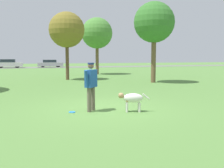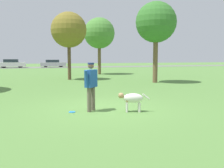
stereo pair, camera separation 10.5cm
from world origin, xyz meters
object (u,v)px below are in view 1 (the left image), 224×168
Objects in this scene: person at (91,83)px; frisbee at (72,112)px; tree_far_right at (97,33)px; tree_mid_center at (67,30)px; parked_car_white at (9,64)px; tree_near_right at (154,23)px; dog at (132,99)px; parked_car_silver at (50,64)px.

person reaches higher than frisbee.
tree_far_right reaches higher than frisbee.
tree_far_right is at bearing 55.44° from tree_mid_center.
tree_near_right is at bearing -66.88° from parked_car_white.
tree_far_right reaches higher than tree_near_right.
tree_mid_center is at bearing 83.03° from frisbee.
dog is 0.24× the size of parked_car_silver.
person is 0.38× the size of parked_car_silver.
parked_car_white is at bearing 111.99° from tree_near_right.
frisbee is at bearing 1.52° from dog.
tree_near_right is 9.45m from tree_far_right.
frisbee is (-0.63, 0.00, -0.93)m from person.
parked_car_silver is at bearing 40.14° from person.
person is 36.60m from parked_car_white.
dog is 0.18× the size of tree_far_right.
person is at bearing -127.50° from tree_near_right.
frisbee is 12.67m from tree_mid_center.
person is 10.63m from tree_near_right.
tree_mid_center is at bearing -124.56° from tree_far_right.
tree_near_right is at bearing 49.79° from frisbee.
person is at bearing -0.00° from frisbee.
person is 12.36m from tree_mid_center.
dog is at bearing -120.13° from tree_near_right.
person is 0.38× the size of parked_car_white.
tree_far_right is (3.30, 17.84, 3.64)m from dog.
tree_mid_center is 0.94× the size of tree_near_right.
parked_car_silver reaches higher than frisbee.
tree_far_right is 19.87m from parked_car_silver.
tree_far_right reaches higher than dog.
parked_car_silver is (-4.95, 28.60, -3.43)m from tree_near_right.
dog is 0.24× the size of parked_car_white.
frisbee is 11.31m from tree_near_right.
dog is at bearing -88.17° from tree_mid_center.
tree_near_right reaches higher than parked_car_silver.
person reaches higher than parked_car_silver.
tree_near_right reaches higher than parked_car_white.
dog is 18.51m from tree_far_right.
tree_mid_center reaches higher than parked_car_silver.
dog is (1.24, -0.47, -0.51)m from person.
tree_near_right is (4.95, 8.53, 3.62)m from dog.
tree_near_right is at bearing 4.59° from person.
parked_car_silver reaches higher than dog.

